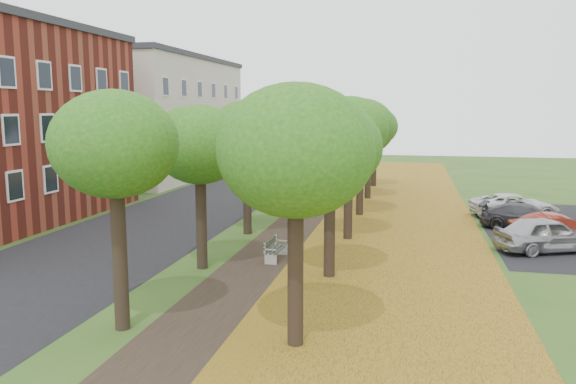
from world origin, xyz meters
The scene contains 12 objects.
ground centered at (0.00, 0.00, 0.00)m, with size 120.00×120.00×0.00m, color #2D4C19.
street_asphalt centered at (-7.50, 15.00, 0.00)m, with size 8.00×70.00×0.01m, color black.
footpath centered at (0.00, 15.00, 0.00)m, with size 3.20×70.00×0.01m, color black.
leaf_verge centered at (5.00, 15.00, 0.01)m, with size 7.50×70.00×0.01m, color #A3811E.
tree_row_west centered at (-2.20, 15.00, 4.78)m, with size 3.61×33.61×6.36m.
tree_row_east centered at (2.60, 15.00, 4.78)m, with size 3.61×33.61×6.36m.
building_cream centered at (-17.00, 33.00, 5.21)m, with size 10.30×20.30×10.40m.
bench centered at (0.18, 7.77, 0.42)m, with size 0.58×1.71×0.80m.
car_silver centered at (11.00, 11.38, 0.74)m, with size 1.75×4.35×1.48m, color #B0B0B5.
car_red centered at (11.82, 12.82, 0.67)m, with size 1.42×4.06×1.34m, color maroon.
car_grey centered at (11.00, 15.70, 0.63)m, with size 1.78×4.37×1.27m, color #2D2D32.
car_white centered at (11.00, 19.11, 0.65)m, with size 2.15×4.66×1.30m, color silver.
Camera 1 is at (5.31, -13.26, 5.94)m, focal length 35.00 mm.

